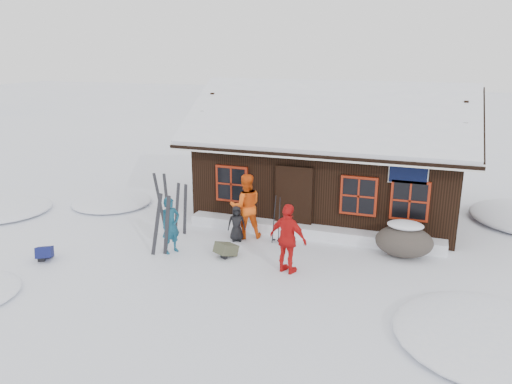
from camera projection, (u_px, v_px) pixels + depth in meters
ground at (236, 259)px, 13.26m from camera, size 120.00×120.00×0.00m
mountain_hut at (331, 166)px, 16.85m from camera, size 8.90×6.09×4.42m
snow_drift at (311, 231)px, 14.76m from camera, size 7.60×0.60×0.35m
snow_mounds at (313, 242)px, 14.41m from camera, size 20.60×13.20×0.48m
skier_teal at (171, 225)px, 13.49m from camera, size 0.58×0.67×1.56m
skier_orange_left at (246, 206)px, 14.54m from camera, size 1.17×1.08×1.92m
skier_orange_right at (288, 239)px, 12.24m from camera, size 1.12×0.72×1.78m
skier_crouched at (237, 223)px, 14.39m from camera, size 0.60×0.50×1.05m
boulder at (404, 240)px, 13.32m from camera, size 1.52×1.14×0.88m
ski_pair_left at (162, 226)px, 13.29m from camera, size 0.67×0.19×1.77m
ski_pair_mid at (163, 202)px, 15.25m from camera, size 0.63×0.23×1.81m
ski_pair_right at (181, 210)px, 14.83m from camera, size 0.51×0.11×1.64m
ski_poles at (277, 220)px, 14.18m from camera, size 0.26×0.13×1.44m
backpack_blue at (45, 255)px, 13.18m from camera, size 0.61×0.65×0.28m
backpack_olive at (226, 251)px, 13.36m from camera, size 0.61×0.67×0.30m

